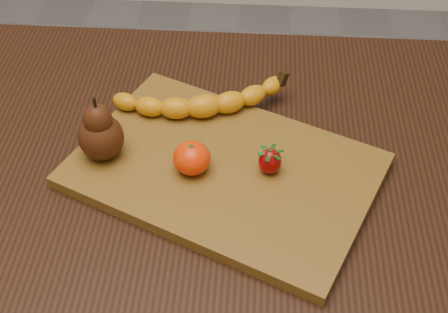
# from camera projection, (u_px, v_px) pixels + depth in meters

# --- Properties ---
(table) EXTENTS (1.00, 0.70, 0.76)m
(table) POSITION_uv_depth(u_px,v_px,m) (199.00, 192.00, 1.08)
(table) COLOR black
(table) RESTS_ON ground
(cutting_board) EXTENTS (0.53, 0.46, 0.02)m
(cutting_board) POSITION_uv_depth(u_px,v_px,m) (224.00, 170.00, 0.97)
(cutting_board) COLOR brown
(cutting_board) RESTS_ON table
(banana) EXTENTS (0.26, 0.12, 0.04)m
(banana) POSITION_uv_depth(u_px,v_px,m) (203.00, 106.00, 1.03)
(banana) COLOR orange
(banana) RESTS_ON cutting_board
(pear) EXTENTS (0.09, 0.09, 0.11)m
(pear) POSITION_uv_depth(u_px,v_px,m) (99.00, 127.00, 0.94)
(pear) COLOR #3F1C0A
(pear) RESTS_ON cutting_board
(mandarin) EXTENTS (0.06, 0.06, 0.05)m
(mandarin) POSITION_uv_depth(u_px,v_px,m) (192.00, 158.00, 0.94)
(mandarin) COLOR #F93102
(mandarin) RESTS_ON cutting_board
(strawberry) EXTENTS (0.04, 0.04, 0.04)m
(strawberry) POSITION_uv_depth(u_px,v_px,m) (270.00, 160.00, 0.94)
(strawberry) COLOR #900306
(strawberry) RESTS_ON cutting_board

